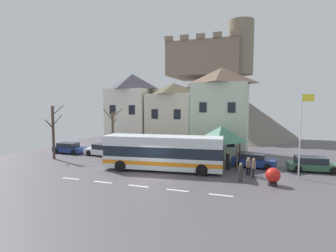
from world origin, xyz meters
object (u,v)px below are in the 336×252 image
hilltop_castle (207,100)px  bare_tree_00 (53,131)px  townhouse_02 (221,111)px  public_bench (210,156)px  parked_car_00 (253,160)px  bare_tree_01 (113,134)px  transit_bus (163,153)px  parked_car_01 (104,150)px  townhouse_00 (133,112)px  parked_car_02 (312,164)px  bus_shelter (221,134)px  harbour_buoy (273,176)px  pedestrian_01 (254,166)px  flagpole (301,130)px  pedestrian_00 (228,160)px  pedestrian_03 (241,171)px  townhouse_01 (174,118)px  parked_car_03 (69,148)px  pedestrian_02 (248,165)px

hilltop_castle → bare_tree_00: size_ratio=5.68×
townhouse_02 → public_bench: bearing=-98.3°
parked_car_00 → bare_tree_01: 14.25m
transit_bus → public_bench: size_ratio=6.13×
parked_car_01 → bare_tree_00: 5.86m
townhouse_00 → parked_car_02: townhouse_00 is taller
hilltop_castle → bare_tree_01: bearing=-98.9°
parked_car_00 → public_bench: (-4.43, 1.51, -0.17)m
parked_car_01 → townhouse_00: bearing=-99.8°
transit_bus → townhouse_00: bearing=123.0°
bus_shelter → parked_car_02: bearing=4.4°
public_bench → harbour_buoy: (5.92, -7.07, 0.26)m
pedestrian_01 → flagpole: (3.52, 0.95, 3.02)m
townhouse_00 → pedestrian_00: townhouse_00 is taller
pedestrian_03 → bare_tree_00: 20.11m
townhouse_01 → hilltop_castle: hilltop_castle is taller
parked_car_00 → bare_tree_01: size_ratio=0.74×
pedestrian_03 → pedestrian_00: bearing=110.7°
pedestrian_03 → parked_car_03: bearing=164.6°
townhouse_00 → parked_car_01: 6.57m
pedestrian_00 → flagpole: bearing=-10.6°
townhouse_00 → bus_shelter: townhouse_00 is taller
townhouse_02 → harbour_buoy: townhouse_02 is taller
pedestrian_03 → townhouse_02: bearing=105.6°
hilltop_castle → pedestrian_01: size_ratio=20.53×
transit_bus → bus_shelter: bearing=29.8°
public_bench → parked_car_00: bearing=-18.8°
parked_car_00 → parked_car_01: (-16.55, 0.24, 0.01)m
townhouse_02 → parked_car_03: 18.92m
townhouse_01 → flagpole: townhouse_01 is taller
transit_bus → bus_shelter: (4.71, 3.48, 1.54)m
townhouse_02 → bare_tree_01: 12.80m
parked_car_03 → pedestrian_03: size_ratio=2.56×
parked_car_02 → pedestrian_01: pedestrian_01 is taller
bus_shelter → pedestrian_00: bus_shelter is taller
transit_bus → parked_car_03: size_ratio=2.80×
public_bench → flagpole: (8.05, -4.41, 3.50)m
hilltop_castle → flagpole: size_ratio=4.87×
harbour_buoy → townhouse_02: bearing=116.0°
parked_car_02 → public_bench: size_ratio=2.45×
public_bench → bare_tree_00: (-16.25, -4.69, 2.56)m
pedestrian_01 → bare_tree_01: bare_tree_01 is taller
hilltop_castle → pedestrian_03: (8.61, -31.77, -5.87)m
transit_bus → parked_car_02: 13.42m
pedestrian_02 → bare_tree_00: size_ratio=0.26×
hilltop_castle → pedestrian_02: 31.41m
parked_car_01 → bare_tree_01: bare_tree_01 is taller
transit_bus → parked_car_01: transit_bus is taller
parked_car_01 → flagpole: (20.18, -3.14, 3.31)m
townhouse_01 → townhouse_02: bearing=1.4°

